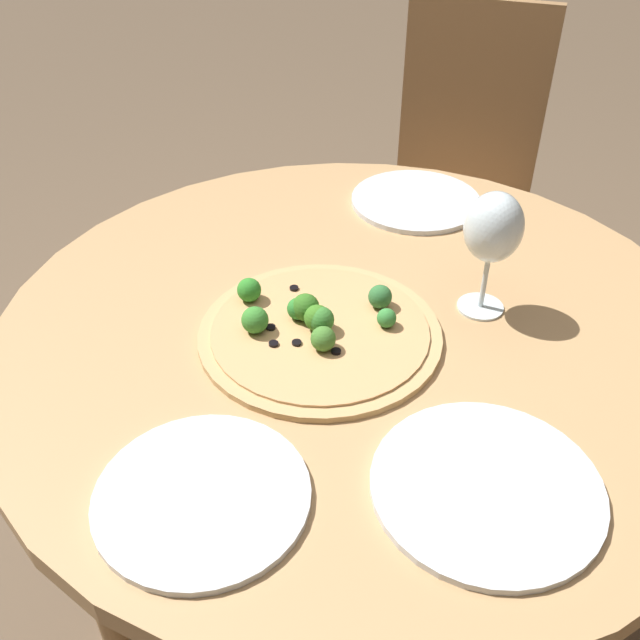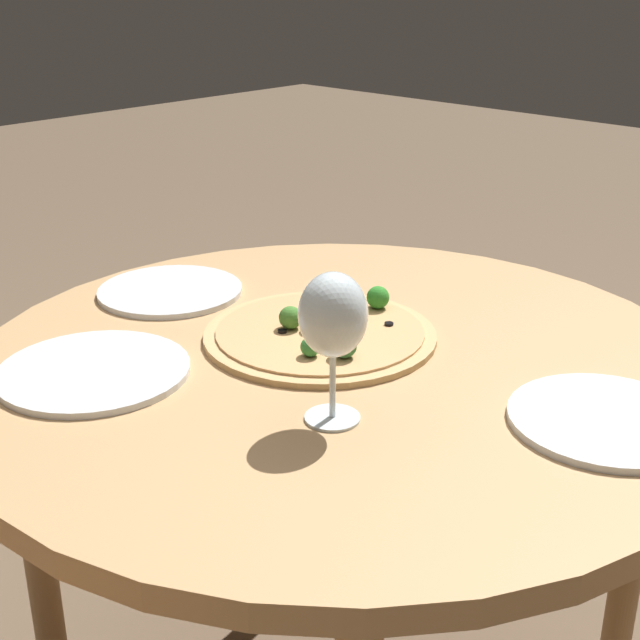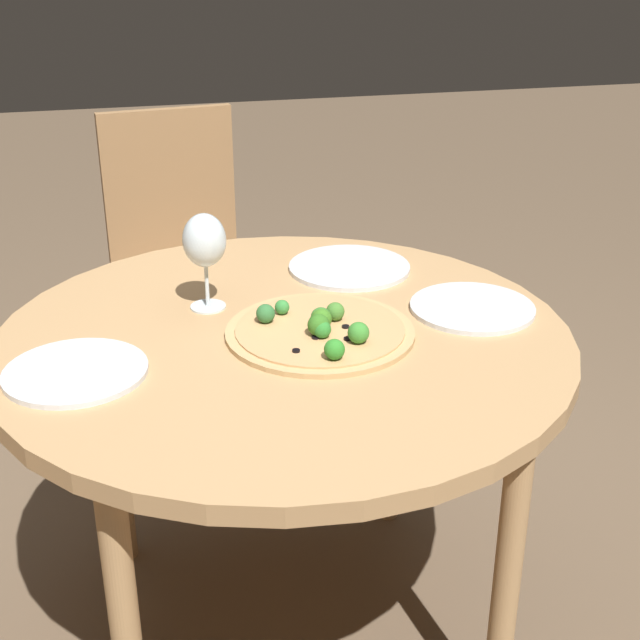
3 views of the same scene
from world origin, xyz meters
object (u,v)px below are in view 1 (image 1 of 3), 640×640
chair_2 (457,185)px  wine_glass (493,230)px  pizza (318,328)px  plate_far (486,487)px  plate_near (416,201)px  plate_side (202,496)px

chair_2 → wine_glass: (-0.81, -0.35, 0.37)m
pizza → plate_far: pizza is taller
pizza → plate_near: size_ratio=1.44×
plate_far → pizza: bearing=65.6°
chair_2 → plate_side: bearing=-93.0°
plate_far → wine_glass: bearing=22.2°
chair_2 → plate_far: bearing=-79.1°
plate_near → plate_far: (-0.59, -0.36, 0.00)m
wine_glass → plate_near: (0.26, 0.23, -0.13)m
chair_2 → wine_glass: size_ratio=4.85×
pizza → plate_far: size_ratio=1.33×
wine_glass → pizza: bearing=136.3°
chair_2 → pizza: 1.04m
chair_2 → plate_side: 1.36m
pizza → plate_side: 0.33m
pizza → plate_near: pizza is taller
plate_side → pizza: bearing=7.6°
plate_near → plate_side: (-0.77, -0.09, 0.00)m
wine_glass → plate_side: bearing=165.0°
plate_side → wine_glass: bearing=-15.0°
chair_2 → plate_far: 1.26m
chair_2 → plate_side: chair_2 is taller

